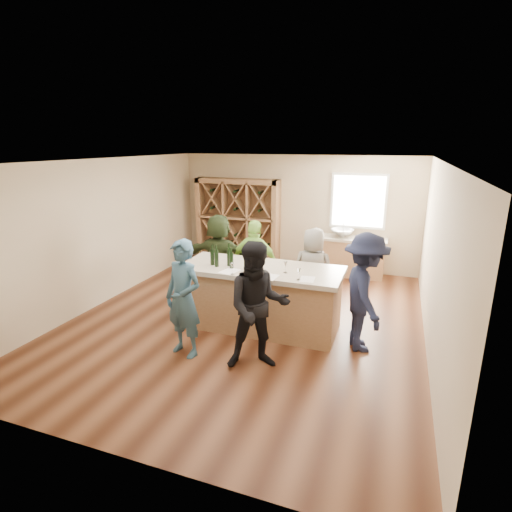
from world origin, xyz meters
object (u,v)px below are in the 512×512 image
(sink, at_px, (342,233))
(wine_bottle_e, at_px, (246,259))
(wine_rack, at_px, (238,222))
(wine_bottle_b, at_px, (217,258))
(wine_bottle_c, at_px, (229,257))
(person_server, at_px, (364,293))
(person_far_left, at_px, (219,256))
(person_far_mid, at_px, (255,264))
(wine_bottle_d, at_px, (231,260))
(wine_bottle_a, at_px, (212,257))
(person_far_right, at_px, (313,271))
(person_near_right, at_px, (258,306))
(person_near_left, at_px, (184,299))
(tasting_counter_base, at_px, (261,299))

(sink, height_order, wine_bottle_e, wine_bottle_e)
(wine_rack, xyz_separation_m, wine_bottle_b, (1.11, -3.66, 0.12))
(sink, distance_m, wine_bottle_c, 3.76)
(person_server, distance_m, person_far_left, 3.24)
(person_server, distance_m, person_far_mid, 2.38)
(wine_bottle_d, bearing_deg, person_far_left, 122.48)
(wine_bottle_a, relative_size, person_far_right, 0.17)
(wine_bottle_a, bearing_deg, person_near_right, -41.61)
(person_near_left, bearing_deg, wine_bottle_c, 93.62)
(wine_bottle_c, xyz_separation_m, person_far_right, (1.22, 1.04, -0.43))
(wine_rack, height_order, person_near_left, wine_rack)
(tasting_counter_base, height_order, wine_bottle_d, wine_bottle_d)
(person_server, height_order, person_far_left, person_server)
(sink, relative_size, wine_bottle_c, 1.73)
(wine_bottle_c, relative_size, person_server, 0.17)
(person_near_left, bearing_deg, person_near_right, 17.12)
(person_near_right, xyz_separation_m, person_far_left, (-1.64, 2.30, -0.05))
(person_far_mid, height_order, person_far_left, person_far_left)
(wine_bottle_d, xyz_separation_m, person_far_mid, (0.02, 1.09, -0.37))
(person_near_right, distance_m, person_far_right, 2.18)
(wine_bottle_e, bearing_deg, person_near_right, -61.31)
(wine_bottle_e, xyz_separation_m, person_far_right, (0.89, 1.10, -0.43))
(tasting_counter_base, height_order, person_far_right, person_far_right)
(wine_bottle_d, xyz_separation_m, person_near_left, (-0.33, -1.03, -0.33))
(wine_bottle_c, height_order, wine_bottle_d, wine_bottle_c)
(tasting_counter_base, bearing_deg, wine_bottle_e, -143.91)
(wine_rack, relative_size, wine_bottle_e, 7.04)
(person_far_right, bearing_deg, wine_rack, -42.29)
(wine_rack, xyz_separation_m, person_far_left, (0.55, -2.36, -0.24))
(person_near_left, relative_size, person_far_left, 1.03)
(person_far_right, bearing_deg, person_far_left, -1.51)
(person_far_right, bearing_deg, person_near_right, 84.34)
(tasting_counter_base, height_order, person_near_left, person_near_left)
(wine_bottle_e, height_order, person_server, person_server)
(wine_bottle_a, xyz_separation_m, person_far_left, (-0.45, 1.24, -0.36))
(person_near_left, distance_m, person_far_mid, 2.15)
(sink, height_order, person_server, person_server)
(wine_bottle_c, relative_size, wine_bottle_d, 1.18)
(wine_bottle_b, relative_size, person_server, 0.16)
(sink, xyz_separation_m, person_far_mid, (-1.30, -2.50, -0.17))
(person_far_left, bearing_deg, person_near_right, 122.38)
(tasting_counter_base, xyz_separation_m, wine_bottle_d, (-0.44, -0.21, 0.71))
(person_far_right, xyz_separation_m, person_far_left, (-1.96, 0.14, 0.06))
(wine_bottle_d, distance_m, person_near_left, 1.13)
(wine_bottle_a, bearing_deg, wine_rack, 105.55)
(person_far_mid, bearing_deg, person_far_right, -171.92)
(tasting_counter_base, xyz_separation_m, wine_bottle_a, (-0.82, -0.15, 0.72))
(person_far_mid, bearing_deg, person_server, 158.09)
(tasting_counter_base, xyz_separation_m, person_far_left, (-1.27, 1.09, 0.36))
(person_far_right, distance_m, person_far_left, 1.96)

